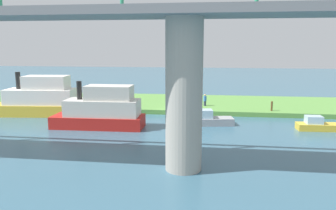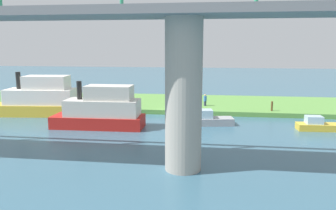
{
  "view_description": "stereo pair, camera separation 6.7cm",
  "coord_description": "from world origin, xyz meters",
  "px_view_note": "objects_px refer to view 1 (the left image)",
  "views": [
    {
      "loc": [
        -3.26,
        34.78,
        7.44
      ],
      "look_at": [
        0.69,
        5.0,
        2.0
      ],
      "focal_mm": 34.98,
      "sensor_mm": 36.0,
      "label": 1
    },
    {
      "loc": [
        -3.32,
        34.78,
        7.44
      ],
      "look_at": [
        0.69,
        5.0,
        2.0
      ],
      "focal_mm": 34.98,
      "sensor_mm": 36.0,
      "label": 2
    }
  ],
  "objects_px": {
    "bridge_pylon": "(184,96)",
    "motorboat_red": "(208,119)",
    "pontoon_yellow": "(101,111)",
    "motorboat_white": "(39,99)",
    "riverboat_paddlewheel": "(318,125)",
    "person_on_bank": "(205,100)",
    "mooring_post": "(272,106)",
    "houseboat_blue": "(117,112)"
  },
  "relations": [
    {
      "from": "pontoon_yellow",
      "to": "motorboat_white",
      "type": "bearing_deg",
      "value": -28.06
    },
    {
      "from": "motorboat_white",
      "to": "pontoon_yellow",
      "type": "relative_size",
      "value": 1.12
    },
    {
      "from": "motorboat_white",
      "to": "motorboat_red",
      "type": "height_order",
      "value": "motorboat_white"
    },
    {
      "from": "person_on_bank",
      "to": "motorboat_white",
      "type": "height_order",
      "value": "motorboat_white"
    },
    {
      "from": "bridge_pylon",
      "to": "person_on_bank",
      "type": "xyz_separation_m",
      "value": [
        -0.9,
        -19.11,
        -3.34
      ]
    },
    {
      "from": "person_on_bank",
      "to": "motorboat_red",
      "type": "height_order",
      "value": "person_on_bank"
    },
    {
      "from": "bridge_pylon",
      "to": "pontoon_yellow",
      "type": "distance_m",
      "value": 12.95
    },
    {
      "from": "mooring_post",
      "to": "riverboat_paddlewheel",
      "type": "relative_size",
      "value": 0.27
    },
    {
      "from": "bridge_pylon",
      "to": "mooring_post",
      "type": "height_order",
      "value": "bridge_pylon"
    },
    {
      "from": "bridge_pylon",
      "to": "motorboat_red",
      "type": "height_order",
      "value": "bridge_pylon"
    },
    {
      "from": "bridge_pylon",
      "to": "motorboat_red",
      "type": "distance_m",
      "value": 12.45
    },
    {
      "from": "person_on_bank",
      "to": "motorboat_white",
      "type": "distance_m",
      "value": 18.58
    },
    {
      "from": "riverboat_paddlewheel",
      "to": "bridge_pylon",
      "type": "bearing_deg",
      "value": 44.56
    },
    {
      "from": "bridge_pylon",
      "to": "mooring_post",
      "type": "bearing_deg",
      "value": -115.64
    },
    {
      "from": "mooring_post",
      "to": "pontoon_yellow",
      "type": "xyz_separation_m",
      "value": [
        16.55,
        7.57,
        0.57
      ]
    },
    {
      "from": "houseboat_blue",
      "to": "riverboat_paddlewheel",
      "type": "distance_m",
      "value": 19.58
    },
    {
      "from": "motorboat_red",
      "to": "person_on_bank",
      "type": "bearing_deg",
      "value": -86.34
    },
    {
      "from": "pontoon_yellow",
      "to": "bridge_pylon",
      "type": "bearing_deg",
      "value": 131.83
    },
    {
      "from": "bridge_pylon",
      "to": "riverboat_paddlewheel",
      "type": "xyz_separation_m",
      "value": [
        -11.14,
        -10.97,
        -4.08
      ]
    },
    {
      "from": "pontoon_yellow",
      "to": "houseboat_blue",
      "type": "height_order",
      "value": "pontoon_yellow"
    },
    {
      "from": "bridge_pylon",
      "to": "motorboat_white",
      "type": "xyz_separation_m",
      "value": [
        16.93,
        -13.94,
        -2.8
      ]
    },
    {
      "from": "bridge_pylon",
      "to": "houseboat_blue",
      "type": "distance_m",
      "value": 16.63
    },
    {
      "from": "mooring_post",
      "to": "motorboat_white",
      "type": "height_order",
      "value": "motorboat_white"
    },
    {
      "from": "pontoon_yellow",
      "to": "houseboat_blue",
      "type": "xyz_separation_m",
      "value": [
        -0.18,
        -4.49,
        -1.07
      ]
    },
    {
      "from": "pontoon_yellow",
      "to": "riverboat_paddlewheel",
      "type": "relative_size",
      "value": 2.16
    },
    {
      "from": "riverboat_paddlewheel",
      "to": "pontoon_yellow",
      "type": "bearing_deg",
      "value": 4.61
    },
    {
      "from": "houseboat_blue",
      "to": "motorboat_red",
      "type": "bearing_deg",
      "value": 167.22
    },
    {
      "from": "bridge_pylon",
      "to": "pontoon_yellow",
      "type": "xyz_separation_m",
      "value": [
        8.41,
        -9.39,
        -2.95
      ]
    },
    {
      "from": "bridge_pylon",
      "to": "motorboat_red",
      "type": "xyz_separation_m",
      "value": [
        -1.38,
        -11.7,
        -4.01
      ]
    },
    {
      "from": "mooring_post",
      "to": "pontoon_yellow",
      "type": "distance_m",
      "value": 18.21
    },
    {
      "from": "mooring_post",
      "to": "houseboat_blue",
      "type": "bearing_deg",
      "value": 10.66
    },
    {
      "from": "motorboat_red",
      "to": "riverboat_paddlewheel",
      "type": "xyz_separation_m",
      "value": [
        -9.76,
        0.73,
        -0.07
      ]
    },
    {
      "from": "bridge_pylon",
      "to": "motorboat_red",
      "type": "bearing_deg",
      "value": -96.72
    },
    {
      "from": "motorboat_red",
      "to": "riverboat_paddlewheel",
      "type": "distance_m",
      "value": 9.79
    },
    {
      "from": "motorboat_white",
      "to": "mooring_post",
      "type": "bearing_deg",
      "value": -173.12
    },
    {
      "from": "houseboat_blue",
      "to": "pontoon_yellow",
      "type": "bearing_deg",
      "value": 87.64
    },
    {
      "from": "motorboat_white",
      "to": "riverboat_paddlewheel",
      "type": "distance_m",
      "value": 28.26
    },
    {
      "from": "person_on_bank",
      "to": "motorboat_red",
      "type": "xyz_separation_m",
      "value": [
        -0.47,
        7.41,
        -0.67
      ]
    },
    {
      "from": "motorboat_red",
      "to": "pontoon_yellow",
      "type": "bearing_deg",
      "value": 13.27
    },
    {
      "from": "mooring_post",
      "to": "motorboat_white",
      "type": "bearing_deg",
      "value": 6.88
    },
    {
      "from": "pontoon_yellow",
      "to": "riverboat_paddlewheel",
      "type": "distance_m",
      "value": 19.64
    },
    {
      "from": "bridge_pylon",
      "to": "pontoon_yellow",
      "type": "relative_size",
      "value": 1.07
    }
  ]
}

